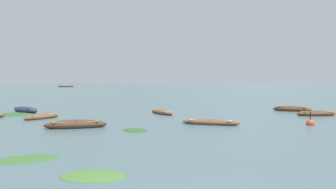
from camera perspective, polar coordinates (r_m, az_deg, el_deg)
name	(u,v)px	position (r m, az deg, el deg)	size (l,w,h in m)	color
ground_plane	(153,84)	(1505.82, -2.50, 1.80)	(6000.00, 6000.00, 0.00)	#476066
mountain_2	(90,62)	(2064.44, -12.53, 5.22)	(966.88, 966.88, 248.00)	#56665B
mountain_3	(238,45)	(1962.76, 11.34, 7.98)	(1598.41, 1598.41, 423.66)	slate
rowboat_2	(76,125)	(20.15, -14.77, -4.75)	(3.57, 1.76, 0.57)	#4C3323
rowboat_3	(25,110)	(32.30, -22.17, -2.33)	(3.34, 3.38, 0.59)	navy
rowboat_4	(162,112)	(28.34, -1.01, -2.86)	(2.23, 3.69, 0.44)	brown
rowboat_5	(42,117)	(26.01, -19.86, -3.41)	(2.26, 3.08, 0.42)	brown
rowboat_6	(316,114)	(28.99, 22.98, -2.88)	(3.18, 1.23, 0.49)	brown
rowboat_8	(292,109)	(32.85, 19.49, -2.24)	(3.35, 2.75, 0.58)	brown
rowboat_11	(210,122)	(21.20, 6.92, -4.51)	(3.58, 2.06, 0.40)	brown
ferry_0	(66,86)	(216.37, -16.29, 1.28)	(8.85, 4.11, 2.54)	#4C3323
mooring_buoy	(310,123)	(22.33, 22.13, -4.38)	(0.47, 0.47, 0.97)	#DB4C1E
weed_patch_1	(135,130)	(18.48, -5.39, -5.85)	(1.86, 1.21, 0.14)	#2D5628
weed_patch_2	(13,115)	(30.19, -23.95, -3.00)	(3.59, 2.72, 0.14)	#2D5628
weed_patch_3	(93,176)	(9.79, -12.13, -12.87)	(1.32, 1.80, 0.14)	#477033
weed_patch_4	(28,159)	(12.48, -21.84, -9.75)	(1.97, 1.29, 0.14)	#38662D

